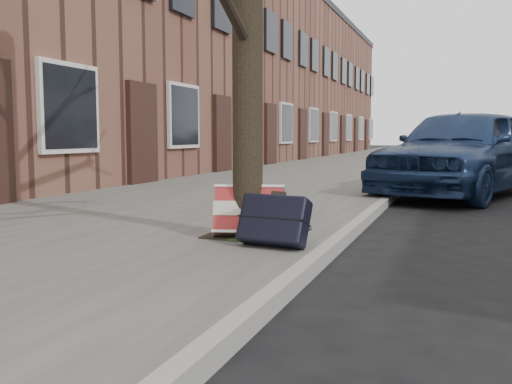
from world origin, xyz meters
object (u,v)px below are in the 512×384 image
(car_near_front, at_px, (462,151))
(car_near_mid, at_px, (458,149))
(suitcase_navy, at_px, (274,220))
(suitcase_red, at_px, (249,212))

(car_near_front, distance_m, car_near_mid, 8.23)
(suitcase_navy, bearing_deg, suitcase_red, 144.06)
(car_near_mid, bearing_deg, suitcase_red, -115.17)
(suitcase_red, bearing_deg, suitcase_navy, -58.61)
(suitcase_red, distance_m, car_near_front, 6.01)
(suitcase_red, height_order, suitcase_navy, suitcase_red)
(car_near_front, relative_size, car_near_mid, 1.15)
(suitcase_red, xyz_separation_m, car_near_mid, (1.69, 13.93, 0.29))
(suitcase_red, distance_m, car_near_mid, 14.04)
(suitcase_red, bearing_deg, car_near_front, 57.34)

